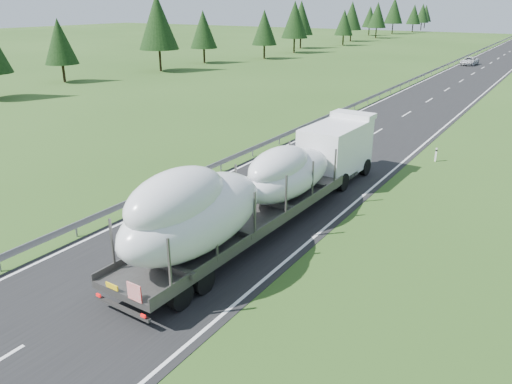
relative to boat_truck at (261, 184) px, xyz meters
The scene contains 5 objects.
road_surface 86.64m from the boat_truck, 91.29° to the left, with size 10.00×400.00×0.02m, color black.
guardrail 86.85m from the boat_truck, 94.79° to the left, with size 0.10×400.00×0.76m.
tree_line_left 94.39m from the boat_truck, 118.75° to the left, with size 13.71×257.43×12.18m.
boat_truck is the anchor object (origin of this frame).
distant_van 79.90m from the boat_truck, 93.47° to the left, with size 2.34×5.07×1.41m, color silver.
Camera 1 is at (13.91, -5.97, 10.78)m, focal length 35.00 mm.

